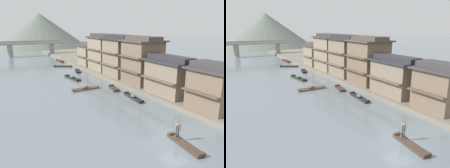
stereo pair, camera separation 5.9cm
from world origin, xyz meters
TOP-DOWN VIEW (x-y plane):
  - ground_plane at (0.00, 0.00)m, footprint 400.00×400.00m
  - riverbank_right at (15.03, 30.00)m, footprint 18.00×110.00m
  - boat_foreground_poled at (-0.15, -1.70)m, footprint 1.50×4.58m
  - boatman_person at (-0.02, -0.54)m, footprint 0.55×0.34m
  - boat_moored_nearest at (3.93, 36.73)m, footprint 1.96×3.69m
  - boat_moored_second at (0.11, 30.23)m, footprint 1.79×5.91m
  - boat_moored_third at (3.81, 18.66)m, footprint 1.81×3.70m
  - boat_moored_far at (2.84, 45.37)m, footprint 4.80×3.32m
  - boat_midriver_drifting at (-0.79, 21.07)m, footprint 5.13×1.05m
  - boat_midriver_upstream at (3.89, 12.63)m, footprint 1.43×5.29m
  - boat_upstream_distant at (4.81, 54.76)m, footprint 1.41×4.72m
  - house_waterfront_nearest at (9.23, 2.42)m, footprint 5.92×6.20m
  - house_waterfront_second at (8.88, 10.24)m, footprint 5.21×8.16m
  - house_waterfront_tall at (9.56, 18.01)m, footprint 6.59×7.31m
  - house_waterfront_narrow at (9.41, 25.64)m, footprint 6.29×7.68m
  - house_waterfront_far at (9.26, 33.40)m, footprint 5.98×8.35m
  - house_waterfront_end at (9.20, 41.39)m, footprint 5.86×7.09m
  - stone_bridge at (0.00, 74.48)m, footprint 25.37×2.40m
  - hill_far_west at (12.40, 114.42)m, footprint 50.73×50.73m

SIDE VIEW (x-z plane):
  - ground_plane at x=0.00m, z-range 0.00..0.00m
  - boat_foreground_poled at x=-0.15m, z-range -0.07..0.35m
  - boat_moored_nearest at x=3.93m, z-range -0.07..0.36m
  - boat_moored_far at x=2.84m, z-range -0.08..0.39m
  - boat_moored_third at x=3.81m, z-range -0.07..0.39m
  - boat_midriver_upstream at x=3.89m, z-range -0.12..0.56m
  - boat_moored_second at x=0.11m, z-range -0.13..0.63m
  - boat_midriver_drifting at x=-0.79m, z-range -0.12..0.61m
  - boat_upstream_distant at x=4.81m, z-range -0.12..0.66m
  - riverbank_right at x=15.03m, z-range 0.00..0.66m
  - boatman_person at x=-0.02m, z-range -0.09..2.95m
  - house_waterfront_second at x=8.88m, z-range 0.59..6.73m
  - house_waterfront_end at x=9.20m, z-range 0.60..6.74m
  - house_waterfront_nearest at x=9.23m, z-range 0.60..6.74m
  - stone_bridge at x=0.00m, z-range 0.89..6.58m
  - house_waterfront_far at x=9.26m, z-range 0.59..9.33m
  - house_waterfront_narrow at x=9.41m, z-range 0.59..9.33m
  - house_waterfront_tall at x=9.56m, z-range 0.59..9.33m
  - hill_far_west at x=12.40m, z-range 0.00..17.84m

